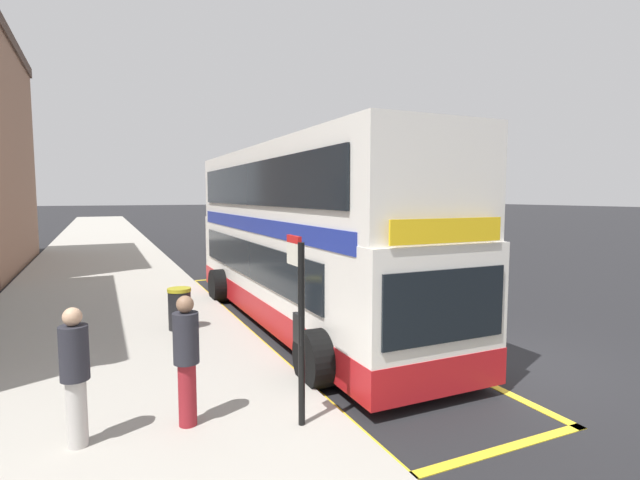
{
  "coord_description": "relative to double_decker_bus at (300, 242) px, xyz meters",
  "views": [
    {
      "loc": [
        -7.04,
        -6.89,
        3.23
      ],
      "look_at": [
        -2.35,
        3.31,
        2.18
      ],
      "focal_mm": 26.92,
      "sensor_mm": 36.0,
      "label": 1
    }
  ],
  "objects": [
    {
      "name": "bus_bay_markings",
      "position": [
        -0.05,
        0.11,
        -2.06
      ],
      "size": [
        3.0,
        14.1,
        0.01
      ],
      "color": "yellow",
      "rests_on": "ground"
    },
    {
      "name": "double_decker_bus",
      "position": [
        0.0,
        0.0,
        0.0
      ],
      "size": [
        3.24,
        11.32,
        4.4
      ],
      "color": "white",
      "rests_on": "ground"
    },
    {
      "name": "pedestrian_further_back",
      "position": [
        -4.93,
        -4.77,
        -0.97
      ],
      "size": [
        0.34,
        0.34,
        1.74
      ],
      "color": "#B7B2AD",
      "rests_on": "pavement_near"
    },
    {
      "name": "pedestrian_waiting_near_sign",
      "position": [
        -3.61,
        -4.79,
        -0.96
      ],
      "size": [
        0.34,
        0.34,
        1.77
      ],
      "color": "maroon",
      "rests_on": "pavement_near"
    },
    {
      "name": "bus_stop_sign",
      "position": [
        -2.21,
        -5.34,
        -0.41
      ],
      "size": [
        0.09,
        0.51,
        2.55
      ],
      "color": "black",
      "rests_on": "pavement_near"
    },
    {
      "name": "parked_car_black_ahead",
      "position": [
        7.38,
        12.88,
        -1.27
      ],
      "size": [
        2.09,
        4.2,
        1.62
      ],
      "rotation": [
        0.0,
        0.0,
        0.03
      ],
      "color": "black",
      "rests_on": "ground"
    },
    {
      "name": "parked_car_silver_across",
      "position": [
        5.08,
        22.24,
        -1.27
      ],
      "size": [
        2.09,
        4.2,
        1.62
      ],
      "rotation": [
        0.0,
        0.0,
        0.01
      ],
      "color": "#B2B5BA",
      "rests_on": "ground"
    },
    {
      "name": "pavement_near",
      "position": [
        -4.54,
        27.71,
        -2.0
      ],
      "size": [
        6.0,
        76.0,
        0.14
      ],
      "primitive_type": "cube",
      "color": "#A39E93",
      "rests_on": "ground"
    },
    {
      "name": "ground_plane",
      "position": [
        2.46,
        27.71,
        -2.07
      ],
      "size": [
        260.0,
        260.0,
        0.0
      ],
      "primitive_type": "plane",
      "color": "black"
    },
    {
      "name": "litter_bin",
      "position": [
        -2.99,
        0.06,
        -1.44
      ],
      "size": [
        0.54,
        0.54,
        0.96
      ],
      "color": "black",
      "rests_on": "pavement_near"
    }
  ]
}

